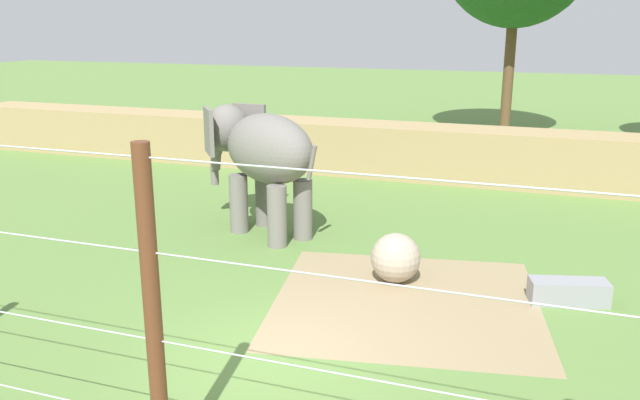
# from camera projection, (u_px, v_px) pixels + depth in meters

# --- Properties ---
(ground_plane) EXTENTS (120.00, 120.00, 0.00)m
(ground_plane) POSITION_uv_depth(u_px,v_px,m) (273.00, 358.00, 10.09)
(ground_plane) COLOR #5B7F3D
(dirt_patch) EXTENTS (5.58, 5.48, 0.01)m
(dirt_patch) POSITION_uv_depth(u_px,v_px,m) (406.00, 302.00, 12.12)
(dirt_patch) COLOR #937F5B
(dirt_patch) RESTS_ON ground
(embankment_wall) EXTENTS (36.00, 1.80, 1.71)m
(embankment_wall) POSITION_uv_depth(u_px,v_px,m) (427.00, 152.00, 21.38)
(embankment_wall) COLOR tan
(embankment_wall) RESTS_ON ground
(elephant) EXTENTS (3.71, 2.75, 3.01)m
(elephant) POSITION_uv_depth(u_px,v_px,m) (261.00, 152.00, 15.56)
(elephant) COLOR slate
(elephant) RESTS_ON ground
(enrichment_ball) EXTENTS (0.99, 0.99, 0.99)m
(enrichment_ball) POSITION_uv_depth(u_px,v_px,m) (396.00, 258.00, 12.94)
(enrichment_ball) COLOR tan
(enrichment_ball) RESTS_ON ground
(cable_fence) EXTENTS (10.60, 0.19, 3.88)m
(cable_fence) POSITION_uv_depth(u_px,v_px,m) (159.00, 320.00, 6.97)
(cable_fence) COLOR brown
(cable_fence) RESTS_ON ground
(feed_trough) EXTENTS (1.48, 0.84, 0.44)m
(feed_trough) POSITION_uv_depth(u_px,v_px,m) (568.00, 292.00, 12.02)
(feed_trough) COLOR gray
(feed_trough) RESTS_ON ground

